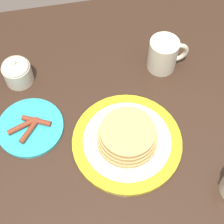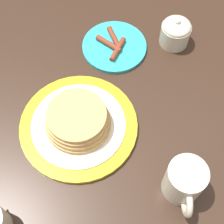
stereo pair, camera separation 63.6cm
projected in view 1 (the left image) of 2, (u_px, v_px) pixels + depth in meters
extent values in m
plane|color=#51473F|center=(132.00, 216.00, 1.49)|extent=(8.00, 8.00, 0.00)
cube|color=#332116|center=(146.00, 146.00, 0.88)|extent=(1.49, 1.09, 0.03)
cylinder|color=gold|center=(127.00, 142.00, 0.86)|extent=(0.28, 0.28, 0.01)
cylinder|color=beige|center=(127.00, 140.00, 0.85)|extent=(0.22, 0.22, 0.00)
cylinder|color=tan|center=(127.00, 139.00, 0.85)|extent=(0.15, 0.15, 0.01)
cylinder|color=tan|center=(127.00, 137.00, 0.84)|extent=(0.15, 0.15, 0.01)
cylinder|color=tan|center=(128.00, 134.00, 0.82)|extent=(0.14, 0.14, 0.01)
cylinder|color=tan|center=(128.00, 132.00, 0.81)|extent=(0.13, 0.13, 0.01)
cylinder|color=#2DADBC|center=(30.00, 127.00, 0.88)|extent=(0.17, 0.17, 0.01)
cylinder|color=brown|center=(22.00, 126.00, 0.87)|extent=(0.08, 0.04, 0.01)
cylinder|color=brown|center=(37.00, 121.00, 0.88)|extent=(0.08, 0.05, 0.01)
cylinder|color=brown|center=(30.00, 130.00, 0.86)|extent=(0.06, 0.07, 0.01)
cylinder|color=beige|center=(163.00, 55.00, 0.95)|extent=(0.08, 0.08, 0.10)
torus|color=beige|center=(177.00, 53.00, 0.95)|extent=(0.07, 0.01, 0.07)
cylinder|color=brown|center=(165.00, 45.00, 0.91)|extent=(0.07, 0.07, 0.00)
cylinder|color=beige|center=(18.00, 74.00, 0.94)|extent=(0.08, 0.08, 0.06)
ellipsoid|color=beige|center=(15.00, 66.00, 0.91)|extent=(0.07, 0.07, 0.03)
sphere|color=beige|center=(14.00, 63.00, 0.90)|extent=(0.01, 0.01, 0.01)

